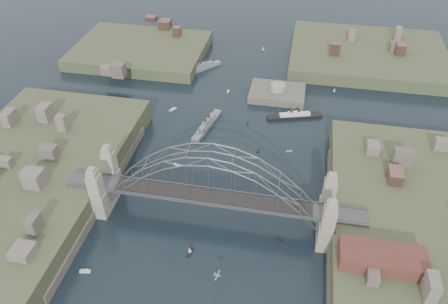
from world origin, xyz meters
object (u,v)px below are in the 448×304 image
Objects in this scene: naval_cruiser_near at (207,125)px; naval_cruiser_far at (203,67)px; bridge at (211,186)px; wharf_shed at (382,258)px; fort_island at (277,97)px; ocean_liner at (295,116)px.

naval_cruiser_near is 44.81m from naval_cruiser_far.
naval_cruiser_far is (-22.73, 87.03, -11.37)m from bridge.
naval_cruiser_near is 1.37× the size of naval_cruiser_far.
bridge is at bearing -75.37° from naval_cruiser_far.
naval_cruiser_far is (-66.73, 101.03, -9.05)m from wharf_shed.
ocean_liner is at bearing -60.78° from fort_island.
fort_island is at bearing 119.22° from ocean_liner.
wharf_shed reaches higher than naval_cruiser_near.
wharf_shed reaches higher than fort_island.
bridge reaches higher than fort_island.
bridge is 46.23m from wharf_shed.
fort_island is 90.48m from wharf_shed.
fort_island is at bearing 48.42° from naval_cruiser_near.
wharf_shed reaches higher than naval_cruiser_far.
bridge reaches higher than wharf_shed.
naval_cruiser_near is at bearing -131.58° from fort_island.
bridge is 60.26m from ocean_liner.
naval_cruiser_far is 53.03m from ocean_liner.
wharf_shed reaches higher than ocean_liner.
fort_island is at bearing -26.12° from naval_cruiser_far.
wharf_shed is 0.96× the size of ocean_liner.
bridge is at bearing 162.35° from wharf_shed.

